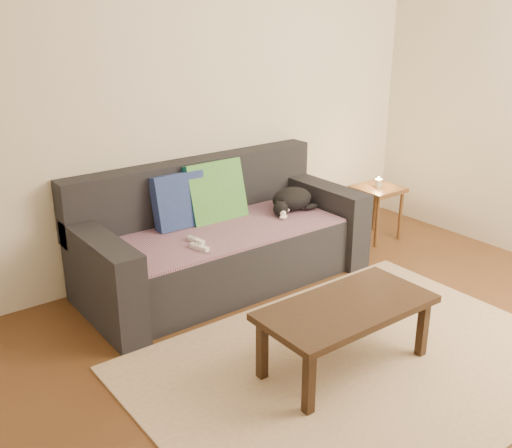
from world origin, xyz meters
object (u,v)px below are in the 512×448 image
object	(u,v)px
cat	(291,200)
side_table	(377,196)
coffee_table	(346,312)
wii_remote_a	(199,247)
wii_remote_b	(196,241)
sofa	(220,242)

from	to	relation	value
cat	side_table	size ratio (longest dim) A/B	0.91
coffee_table	wii_remote_a	bearing A→B (deg)	104.71
side_table	wii_remote_b	bearing A→B (deg)	-177.63
sofa	wii_remote_a	distance (m)	0.49
wii_remote_b	sofa	bearing A→B (deg)	-68.72
cat	wii_remote_b	bearing A→B (deg)	-159.97
cat	wii_remote_a	world-z (taller)	cat
coffee_table	side_table	bearing A→B (deg)	37.69
sofa	coffee_table	size ratio (longest dim) A/B	2.08
wii_remote_b	wii_remote_a	bearing A→B (deg)	149.68
wii_remote_a	side_table	size ratio (longest dim) A/B	0.32
cat	sofa	bearing A→B (deg)	-172.56
sofa	wii_remote_b	xyz separation A→B (m)	(-0.31, -0.18, 0.15)
coffee_table	sofa	bearing A→B (deg)	86.83
wii_remote_b	coffee_table	xyz separation A→B (m)	(0.24, -1.19, -0.10)
sofa	wii_remote_a	xyz separation A→B (m)	(-0.36, -0.30, 0.15)
wii_remote_b	side_table	size ratio (longest dim) A/B	0.32
wii_remote_a	wii_remote_b	world-z (taller)	same
side_table	coffee_table	world-z (taller)	side_table
side_table	cat	bearing A→B (deg)	177.16
wii_remote_a	coffee_table	distance (m)	1.12
sofa	side_table	distance (m)	1.58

